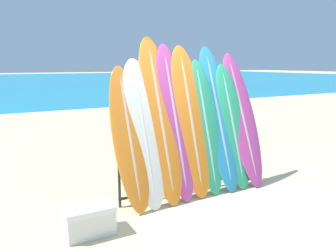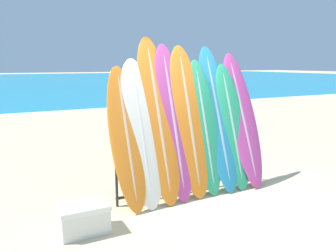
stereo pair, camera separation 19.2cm
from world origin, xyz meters
name	(u,v)px [view 2 (the right image)]	position (x,y,z in m)	size (l,w,h in m)	color
ground_plane	(227,209)	(0.00, 0.00, 0.00)	(160.00, 160.00, 0.00)	#CCB789
ocean_water	(29,81)	(0.00, 40.43, 0.00)	(120.00, 60.00, 0.01)	teal
surfboard_rack	(190,162)	(-0.16, 0.79, 0.50)	(2.49, 0.04, 0.93)	#28282D
surfboard_slot_0	(127,137)	(-1.21, 0.79, 1.02)	(0.50, 0.87, 2.03)	orange
surfboard_slot_1	(141,132)	(-0.98, 0.81, 1.07)	(0.59, 0.86, 2.14)	silver
surfboard_slot_2	(158,118)	(-0.68, 0.87, 1.24)	(0.57, 0.98, 2.48)	orange
surfboard_slot_3	(173,121)	(-0.44, 0.85, 1.18)	(0.52, 0.88, 2.37)	#B23D8E
surfboard_slot_4	(189,120)	(-0.16, 0.83, 1.17)	(0.59, 0.85, 2.35)	orange
surfboard_slot_5	(204,126)	(0.10, 0.80, 1.06)	(0.48, 0.75, 2.12)	#289E70
surfboard_slot_6	(218,117)	(0.40, 0.86, 1.18)	(0.54, 0.93, 2.35)	teal
surfboard_slot_7	(232,126)	(0.65, 0.80, 1.03)	(0.52, 0.78, 2.05)	#289E70
surfboard_slot_8	(242,118)	(0.90, 0.84, 1.12)	(0.55, 0.99, 2.24)	#B23D8E
person_near_water	(188,102)	(2.30, 5.14, 0.88)	(0.27, 0.23, 1.61)	tan
person_mid_beach	(143,109)	(0.63, 4.73, 0.83)	(0.26, 0.20, 1.52)	beige
person_far_left	(126,116)	(-0.27, 3.50, 0.87)	(0.27, 0.21, 1.60)	#846047
person_far_right	(156,96)	(2.08, 6.99, 0.93)	(0.29, 0.25, 1.70)	beige
cooler_box	(84,219)	(-1.97, 0.24, 0.18)	(0.60, 0.37, 0.36)	silver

